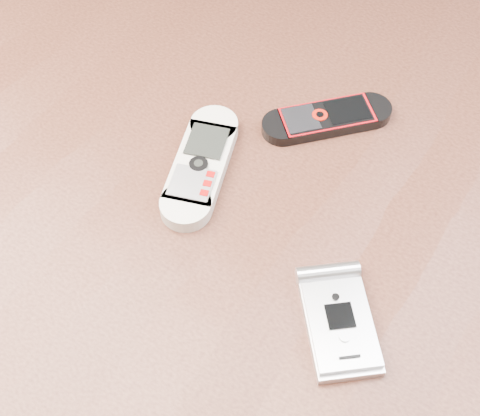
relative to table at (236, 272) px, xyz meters
The scene contains 4 objects.
table is the anchor object (origin of this frame).
nokia_white 0.13m from the table, 156.43° to the left, with size 0.05×0.14×0.02m, color beige.
nokia_black_red 0.18m from the table, 82.44° to the left, with size 0.04×0.13×0.01m, color black.
motorola_razr 0.18m from the table, 21.12° to the right, with size 0.05×0.10×0.02m, color silver.
Camera 1 is at (0.18, -0.28, 1.23)m, focal length 50.00 mm.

